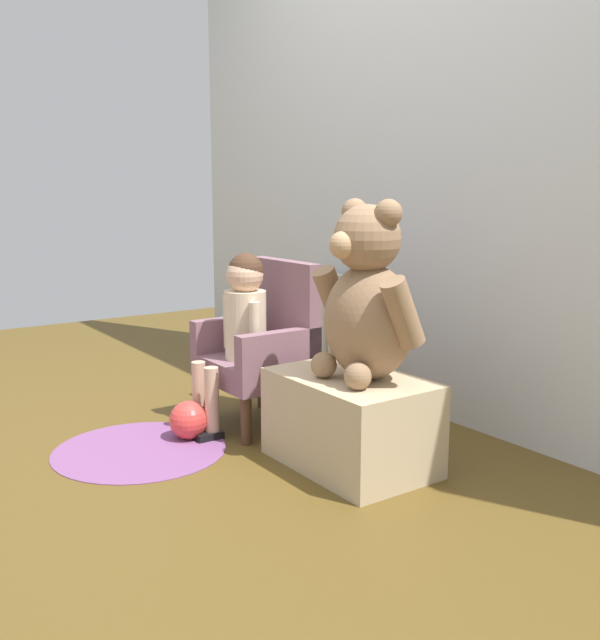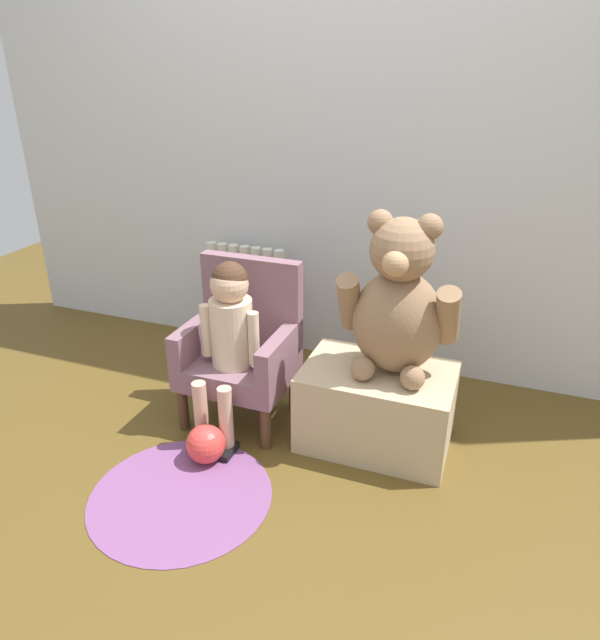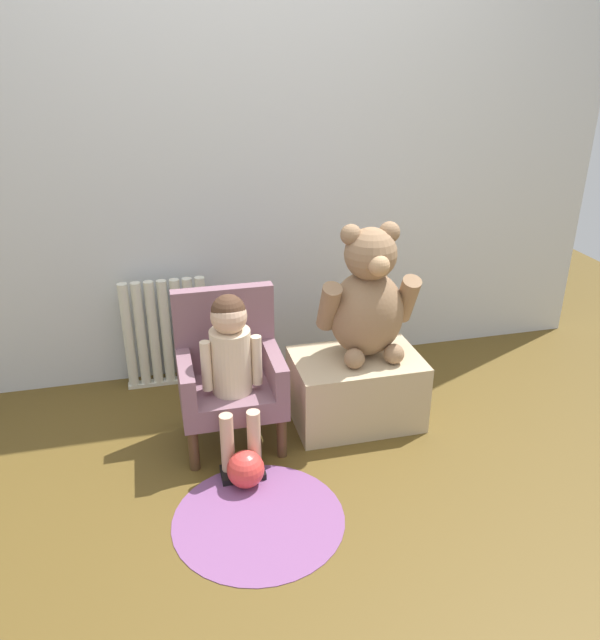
{
  "view_description": "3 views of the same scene",
  "coord_description": "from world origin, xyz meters",
  "px_view_note": "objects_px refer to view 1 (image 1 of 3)",
  "views": [
    {
      "loc": [
        2.23,
        -1.0,
        0.98
      ],
      "look_at": [
        0.04,
        0.52,
        0.48
      ],
      "focal_mm": 40.0,
      "sensor_mm": 36.0,
      "label": 1
    },
    {
      "loc": [
        0.73,
        -1.37,
        1.42
      ],
      "look_at": [
        0.01,
        0.55,
        0.48
      ],
      "focal_mm": 32.0,
      "sensor_mm": 36.0,
      "label": 2
    },
    {
      "loc": [
        -0.51,
        -1.85,
        1.66
      ],
      "look_at": [
        0.08,
        0.57,
        0.53
      ],
      "focal_mm": 35.0,
      "sensor_mm": 36.0,
      "label": 3
    }
  ],
  "objects_px": {
    "child_armchair": "(264,346)",
    "toy_ball": "(189,420)",
    "radiator": "(333,332)",
    "large_teddy_bear": "(367,301)",
    "child_figure": "(240,316)",
    "low_bench": "(350,421)",
    "floor_rug": "(140,450)"
  },
  "relations": [
    {
      "from": "child_armchair",
      "to": "toy_ball",
      "type": "xyz_separation_m",
      "value": [
        0.0,
        -0.36,
        -0.25
      ]
    },
    {
      "from": "radiator",
      "to": "large_teddy_bear",
      "type": "height_order",
      "value": "large_teddy_bear"
    },
    {
      "from": "child_figure",
      "to": "large_teddy_bear",
      "type": "xyz_separation_m",
      "value": [
        0.63,
        0.13,
        0.13
      ]
    },
    {
      "from": "low_bench",
      "to": "radiator",
      "type": "bearing_deg",
      "value": 146.16
    },
    {
      "from": "low_bench",
      "to": "toy_ball",
      "type": "xyz_separation_m",
      "value": [
        -0.58,
        -0.35,
        -0.09
      ]
    },
    {
      "from": "toy_ball",
      "to": "floor_rug",
      "type": "bearing_deg",
      "value": -86.8
    },
    {
      "from": "floor_rug",
      "to": "toy_ball",
      "type": "relative_size",
      "value": 4.27
    },
    {
      "from": "radiator",
      "to": "toy_ball",
      "type": "bearing_deg",
      "value": -74.58
    },
    {
      "from": "child_armchair",
      "to": "toy_ball",
      "type": "relative_size",
      "value": 4.48
    },
    {
      "from": "low_bench",
      "to": "floor_rug",
      "type": "distance_m",
      "value": 0.82
    },
    {
      "from": "child_armchair",
      "to": "child_figure",
      "type": "xyz_separation_m",
      "value": [
        -0.0,
        -0.11,
        0.14
      ]
    },
    {
      "from": "child_armchair",
      "to": "large_teddy_bear",
      "type": "height_order",
      "value": "large_teddy_bear"
    },
    {
      "from": "floor_rug",
      "to": "toy_ball",
      "type": "distance_m",
      "value": 0.22
    },
    {
      "from": "radiator",
      "to": "floor_rug",
      "type": "bearing_deg",
      "value": -76.82
    },
    {
      "from": "radiator",
      "to": "child_armchair",
      "type": "xyz_separation_m",
      "value": [
        0.25,
        -0.55,
        0.05
      ]
    },
    {
      "from": "low_bench",
      "to": "floor_rug",
      "type": "relative_size",
      "value": 0.89
    },
    {
      "from": "child_armchair",
      "to": "low_bench",
      "type": "xyz_separation_m",
      "value": [
        0.58,
        -0.0,
        -0.17
      ]
    },
    {
      "from": "radiator",
      "to": "large_teddy_bear",
      "type": "distance_m",
      "value": 1.07
    },
    {
      "from": "toy_ball",
      "to": "child_figure",
      "type": "bearing_deg",
      "value": 91.02
    },
    {
      "from": "child_figure",
      "to": "floor_rug",
      "type": "height_order",
      "value": "child_figure"
    },
    {
      "from": "floor_rug",
      "to": "large_teddy_bear",
      "type": "bearing_deg",
      "value": 43.77
    },
    {
      "from": "radiator",
      "to": "toy_ball",
      "type": "xyz_separation_m",
      "value": [
        0.25,
        -0.91,
        -0.21
      ]
    },
    {
      "from": "radiator",
      "to": "child_figure",
      "type": "relative_size",
      "value": 0.79
    },
    {
      "from": "radiator",
      "to": "floor_rug",
      "type": "distance_m",
      "value": 1.18
    },
    {
      "from": "radiator",
      "to": "child_figure",
      "type": "bearing_deg",
      "value": -69.63
    },
    {
      "from": "child_armchair",
      "to": "radiator",
      "type": "bearing_deg",
      "value": 114.02
    },
    {
      "from": "child_armchair",
      "to": "low_bench",
      "type": "relative_size",
      "value": 1.17
    },
    {
      "from": "child_figure",
      "to": "floor_rug",
      "type": "relative_size",
      "value": 1.11
    },
    {
      "from": "child_armchair",
      "to": "child_figure",
      "type": "height_order",
      "value": "child_figure"
    },
    {
      "from": "low_bench",
      "to": "large_teddy_bear",
      "type": "height_order",
      "value": "large_teddy_bear"
    },
    {
      "from": "child_armchair",
      "to": "child_figure",
      "type": "relative_size",
      "value": 0.94
    },
    {
      "from": "child_armchair",
      "to": "toy_ball",
      "type": "distance_m",
      "value": 0.44
    }
  ]
}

